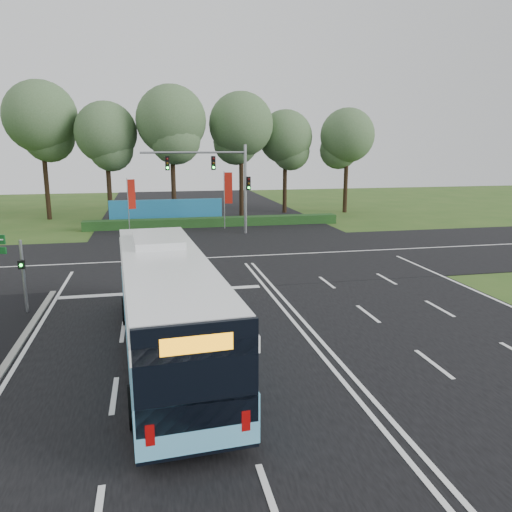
% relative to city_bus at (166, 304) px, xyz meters
% --- Properties ---
extents(ground, '(120.00, 120.00, 0.00)m').
position_rel_city_bus_xyz_m(ground, '(5.00, 2.62, -1.84)').
color(ground, '#2F511B').
rests_on(ground, ground).
extents(road_main, '(20.00, 120.00, 0.04)m').
position_rel_city_bus_xyz_m(road_main, '(5.00, 2.62, -1.82)').
color(road_main, black).
rests_on(road_main, ground).
extents(road_cross, '(120.00, 14.00, 0.05)m').
position_rel_city_bus_xyz_m(road_cross, '(5.00, 14.62, -1.82)').
color(road_cross, black).
rests_on(road_cross, ground).
extents(kerb_strip, '(0.25, 18.00, 0.12)m').
position_rel_city_bus_xyz_m(kerb_strip, '(-5.10, -0.38, -1.78)').
color(kerb_strip, gray).
rests_on(kerb_strip, ground).
extents(city_bus, '(3.50, 12.88, 3.66)m').
position_rel_city_bus_xyz_m(city_bus, '(0.00, 0.00, 0.00)').
color(city_bus, '#63BDE7').
rests_on(city_bus, ground).
extents(pedestrian_signal, '(0.26, 0.41, 3.13)m').
position_rel_city_bus_xyz_m(pedestrian_signal, '(-5.63, 5.72, -0.13)').
color(pedestrian_signal, gray).
rests_on(pedestrian_signal, ground).
extents(banner_flag_left, '(0.62, 0.25, 4.40)m').
position_rel_city_bus_xyz_m(banner_flag_left, '(-1.90, 25.19, 1.03)').
color(banner_flag_left, gray).
rests_on(banner_flag_left, ground).
extents(banner_flag_mid, '(0.72, 0.11, 4.85)m').
position_rel_city_bus_xyz_m(banner_flag_mid, '(5.96, 25.74, 1.31)').
color(banner_flag_mid, gray).
rests_on(banner_flag_mid, ground).
extents(traffic_light_gantry, '(8.41, 0.28, 7.00)m').
position_rel_city_bus_xyz_m(traffic_light_gantry, '(5.21, 23.12, 2.82)').
color(traffic_light_gantry, gray).
rests_on(traffic_light_gantry, ground).
extents(hedge, '(22.00, 1.20, 0.80)m').
position_rel_city_bus_xyz_m(hedge, '(5.00, 27.12, -1.44)').
color(hedge, '#173714').
rests_on(hedge, ground).
extents(blue_hoarding, '(10.00, 0.30, 2.20)m').
position_rel_city_bus_xyz_m(blue_hoarding, '(1.00, 29.62, -0.74)').
color(blue_hoarding, '#1D6D9D').
rests_on(blue_hoarding, ground).
extents(eucalyptus_row, '(41.84, 9.21, 12.83)m').
position_rel_city_bus_xyz_m(eucalyptus_row, '(1.44, 33.57, 6.73)').
color(eucalyptus_row, black).
rests_on(eucalyptus_row, ground).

